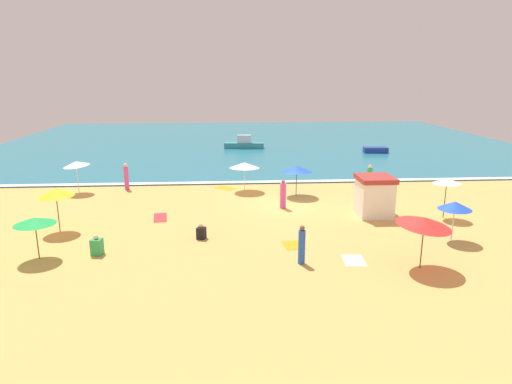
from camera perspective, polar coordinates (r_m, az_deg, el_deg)
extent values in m
plane|color=#E0A856|center=(27.97, 3.78, -1.83)|extent=(60.00, 60.00, 0.00)
cube|color=teal|center=(55.27, 0.00, 6.45)|extent=(60.00, 44.00, 0.10)
cube|color=white|center=(33.99, 2.41, 1.34)|extent=(57.00, 0.70, 0.01)
cube|color=white|center=(26.75, 14.78, -0.77)|extent=(1.87, 1.99, 2.06)
cube|color=#A5332D|center=(26.48, 14.94, 1.66)|extent=(1.99, 2.12, 0.27)
cylinder|color=silver|center=(31.41, -1.47, 1.91)|extent=(0.05, 0.05, 1.99)
cone|color=white|center=(31.24, -1.48, 3.43)|extent=(2.67, 2.68, 0.47)
cylinder|color=#4C3823|center=(20.08, 20.35, -6.16)|extent=(0.05, 0.05, 2.20)
cone|color=red|center=(19.77, 20.60, -3.54)|extent=(3.17, 3.16, 0.62)
cylinder|color=#4C3823|center=(25.32, -23.86, -2.17)|extent=(0.05, 0.05, 2.28)
cone|color=yellow|center=(25.07, -24.09, -0.04)|extent=(2.53, 2.53, 0.49)
cylinder|color=silver|center=(33.27, -21.72, 1.73)|extent=(0.05, 0.05, 2.15)
cone|color=white|center=(33.09, -21.87, 3.36)|extent=(2.33, 2.32, 0.51)
cylinder|color=#4C3823|center=(27.58, 22.88, -0.76)|extent=(0.05, 0.05, 2.28)
cone|color=white|center=(27.34, 23.09, 1.32)|extent=(2.11, 2.11, 0.37)
cylinder|color=#4C3823|center=(22.07, -26.06, -5.35)|extent=(0.05, 0.05, 1.87)
cone|color=green|center=(21.82, -26.30, -3.31)|extent=(2.46, 2.47, 0.32)
cylinder|color=#4C3823|center=(30.22, 5.14, 1.40)|extent=(0.05, 0.05, 2.05)
cone|color=blue|center=(30.04, 5.18, 2.96)|extent=(2.60, 2.63, 0.65)
cylinder|color=silver|center=(23.93, 23.74, -3.48)|extent=(0.05, 0.05, 1.96)
cone|color=blue|center=(23.70, 23.95, -1.56)|extent=(2.22, 2.22, 0.42)
cylinder|color=#D84CA5|center=(27.38, 3.45, -0.47)|extent=(0.51, 0.51, 1.58)
sphere|color=brown|center=(27.16, 3.48, 1.33)|extent=(0.22, 0.22, 0.22)
cube|color=black|center=(22.58, -6.96, -5.19)|extent=(0.51, 0.51, 0.59)
sphere|color=#DBA884|center=(22.45, -6.99, -4.26)|extent=(0.21, 0.21, 0.21)
cylinder|color=#D84CA5|center=(33.12, -16.13, 1.69)|extent=(0.45, 0.45, 1.64)
sphere|color=beige|center=(32.93, -16.25, 3.29)|extent=(0.27, 0.27, 0.27)
cylinder|color=green|center=(32.61, 14.20, 1.58)|extent=(0.47, 0.47, 1.60)
sphere|color=beige|center=(32.43, 14.30, 3.15)|extent=(0.25, 0.25, 0.25)
cylinder|color=blue|center=(19.50, 5.82, -6.96)|extent=(0.36, 0.36, 1.52)
sphere|color=brown|center=(19.20, 5.89, -4.57)|extent=(0.22, 0.22, 0.22)
cube|color=green|center=(21.70, -19.55, -6.57)|extent=(0.53, 0.53, 0.75)
sphere|color=beige|center=(21.53, -19.65, -5.39)|extent=(0.22, 0.22, 0.22)
cube|color=red|center=(27.52, 15.77, -2.63)|extent=(1.07, 1.31, 0.01)
cube|color=orange|center=(21.73, 4.74, -6.75)|extent=(1.08, 1.28, 0.01)
cube|color=white|center=(20.43, 12.33, -8.49)|extent=(1.00, 1.35, 0.01)
cube|color=red|center=(26.30, -12.06, -3.20)|extent=(0.96, 1.86, 0.01)
cube|color=orange|center=(32.43, -3.86, 0.49)|extent=(1.67, 1.56, 0.01)
cube|color=navy|center=(48.41, 14.94, 5.19)|extent=(2.53, 1.31, 0.56)
cube|color=teal|center=(49.65, -1.52, 5.93)|extent=(4.40, 1.41, 0.61)
cube|color=silver|center=(49.54, -1.53, 6.76)|extent=(1.56, 0.75, 0.85)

